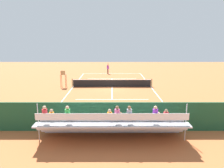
# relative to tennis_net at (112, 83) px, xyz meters

# --- Properties ---
(ground_plane) EXTENTS (60.00, 60.00, 0.00)m
(ground_plane) POSITION_rel_tennis_net_xyz_m (0.00, 0.00, -0.50)
(ground_plane) COLOR #BC6033
(court_line_markings) EXTENTS (10.10, 22.20, 0.01)m
(court_line_markings) POSITION_rel_tennis_net_xyz_m (0.00, -0.04, -0.50)
(court_line_markings) COLOR white
(court_line_markings) RESTS_ON ground
(tennis_net) EXTENTS (10.30, 0.10, 1.07)m
(tennis_net) POSITION_rel_tennis_net_xyz_m (0.00, 0.00, 0.00)
(tennis_net) COLOR black
(tennis_net) RESTS_ON ground
(backdrop_wall) EXTENTS (18.00, 0.16, 2.00)m
(backdrop_wall) POSITION_rel_tennis_net_xyz_m (0.00, 14.00, 0.50)
(backdrop_wall) COLOR #1E4C2D
(backdrop_wall) RESTS_ON ground
(bleacher_stand) EXTENTS (9.06, 2.40, 2.48)m
(bleacher_stand) POSITION_rel_tennis_net_xyz_m (-0.01, 15.41, 0.49)
(bleacher_stand) COLOR #B2B2B7
(bleacher_stand) RESTS_ON ground
(umpire_chair) EXTENTS (0.67, 0.67, 2.14)m
(umpire_chair) POSITION_rel_tennis_net_xyz_m (6.20, 0.07, 0.81)
(umpire_chair) COLOR #A88456
(umpire_chair) RESTS_ON ground
(courtside_bench) EXTENTS (1.80, 0.40, 0.93)m
(courtside_bench) POSITION_rel_tennis_net_xyz_m (-2.32, 13.27, 0.06)
(courtside_bench) COLOR #234C2D
(courtside_bench) RESTS_ON ground
(equipment_bag) EXTENTS (0.90, 0.36, 0.36)m
(equipment_bag) POSITION_rel_tennis_net_xyz_m (-0.39, 13.40, -0.32)
(equipment_bag) COLOR black
(equipment_bag) RESTS_ON ground
(tennis_player) EXTENTS (0.44, 0.56, 1.93)m
(tennis_player) POSITION_rel_tennis_net_xyz_m (0.72, -10.82, 0.51)
(tennis_player) COLOR black
(tennis_player) RESTS_ON ground
(tennis_racket) EXTENTS (0.57, 0.32, 0.03)m
(tennis_racket) POSITION_rel_tennis_net_xyz_m (1.92, -10.73, -0.49)
(tennis_racket) COLOR black
(tennis_racket) RESTS_ON ground
(tennis_ball_near) EXTENTS (0.07, 0.07, 0.07)m
(tennis_ball_near) POSITION_rel_tennis_net_xyz_m (-1.04, -9.96, -0.47)
(tennis_ball_near) COLOR #CCDB33
(tennis_ball_near) RESTS_ON ground
(tennis_ball_far) EXTENTS (0.07, 0.07, 0.07)m
(tennis_ball_far) POSITION_rel_tennis_net_xyz_m (-0.22, -9.13, -0.47)
(tennis_ball_far) COLOR #CCDB33
(tennis_ball_far) RESTS_ON ground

